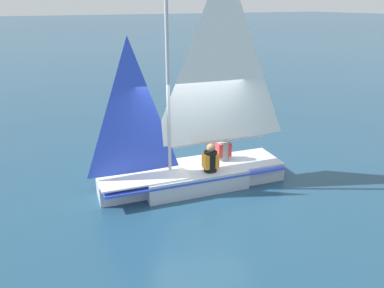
# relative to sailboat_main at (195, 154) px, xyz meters

# --- Properties ---
(ground_plane) EXTENTS (260.00, 260.00, 0.00)m
(ground_plane) POSITION_rel_sailboat_main_xyz_m (0.07, -0.01, -0.79)
(ground_plane) COLOR navy
(sailboat_main) EXTENTS (4.57, 1.86, 5.21)m
(sailboat_main) POSITION_rel_sailboat_main_xyz_m (0.00, 0.00, 0.00)
(sailboat_main) COLOR #B2BCCC
(sailboat_main) RESTS_ON ground_plane
(sailor_helm) EXTENTS (0.37, 0.34, 1.16)m
(sailor_helm) POSITION_rel_sailboat_main_xyz_m (-0.22, 0.36, -0.17)
(sailor_helm) COLOR black
(sailor_helm) RESTS_ON ground_plane
(sailor_crew) EXTENTS (0.37, 0.34, 1.16)m
(sailor_crew) POSITION_rel_sailboat_main_xyz_m (-0.86, -0.10, -0.17)
(sailor_crew) COLOR black
(sailor_crew) RESTS_ON ground_plane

